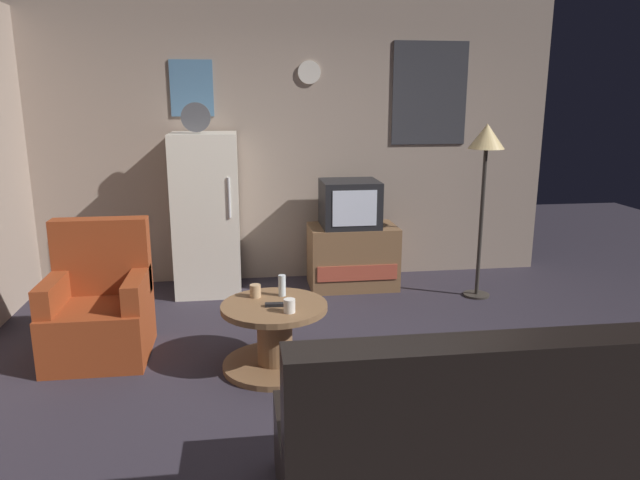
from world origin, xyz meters
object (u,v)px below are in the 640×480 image
remote_control (276,305)px  couch (472,447)px  standing_lamp (486,150)px  coffee_table (275,336)px  wine_glass (282,285)px  fridge (207,213)px  crt_tv (350,204)px  mug_ceramic_tan (255,291)px  tv_stand (352,256)px  armchair (100,309)px  mug_ceramic_white (289,306)px

remote_control → couch: size_ratio=0.09×
standing_lamp → couch: 3.21m
coffee_table → couch: couch is taller
wine_glass → remote_control: (-0.05, -0.21, -0.06)m
standing_lamp → couch: bearing=-112.9°
fridge → crt_tv: fridge is taller
mug_ceramic_tan → coffee_table: bearing=-53.1°
wine_glass → couch: size_ratio=0.09×
tv_stand → armchair: size_ratio=0.87×
tv_stand → couch: (-0.08, -3.24, 0.01)m
tv_stand → couch: bearing=-91.4°
crt_tv → fridge: bearing=177.4°
crt_tv → mug_ceramic_white: size_ratio=6.00×
coffee_table → mug_ceramic_tan: size_ratio=8.00×
mug_ceramic_tan → crt_tv: bearing=58.2°
remote_control → tv_stand: bearing=67.0°
coffee_table → wine_glass: 0.35m
remote_control → wine_glass: bearing=78.3°
standing_lamp → coffee_table: bearing=-147.5°
standing_lamp → couch: standing_lamp is taller
standing_lamp → mug_ceramic_tan: standing_lamp is taller
wine_glass → coffee_table: bearing=-111.9°
mug_ceramic_white → couch: couch is taller
crt_tv → mug_ceramic_tan: (-0.95, -1.53, -0.32)m
armchair → couch: size_ratio=0.56×
mug_ceramic_tan → couch: (0.90, -1.71, -0.19)m
remote_control → couch: bearing=-59.9°
standing_lamp → mug_ceramic_white: standing_lamp is taller
crt_tv → coffee_table: size_ratio=0.75×
armchair → standing_lamp: bearing=14.9°
coffee_table → remote_control: 0.25m
fridge → armchair: size_ratio=1.84×
crt_tv → wine_glass: 1.73m
crt_tv → wine_glass: (-0.76, -1.52, -0.29)m
wine_glass → mug_ceramic_tan: size_ratio=1.67×
tv_stand → mug_ceramic_tan: 1.83m
standing_lamp → mug_ceramic_white: bearing=-142.9°
mug_ceramic_tan → couch: bearing=-62.3°
tv_stand → remote_control: (-0.85, -1.73, 0.17)m
fridge → couch: 3.58m
wine_glass → couch: couch is taller
crt_tv → remote_control: bearing=-115.2°
fridge → coffee_table: size_ratio=2.46×
crt_tv → armchair: 2.47m
wine_glass → fridge: bearing=110.5°
tv_stand → mug_ceramic_tan: tv_stand is taller
crt_tv → armchair: bearing=-147.8°
fridge → couch: (1.30, -3.30, -0.44)m
standing_lamp → armchair: (-3.19, -0.85, -1.02)m
armchair → coffee_table: bearing=-17.9°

